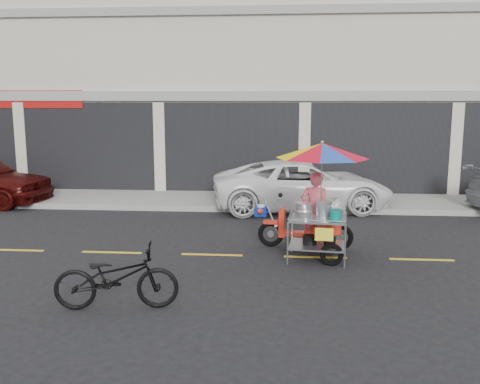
{
  "coord_description": "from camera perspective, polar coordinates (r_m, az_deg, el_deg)",
  "views": [
    {
      "loc": [
        -0.64,
        -9.98,
        2.99
      ],
      "look_at": [
        -1.5,
        0.6,
        1.15
      ],
      "focal_mm": 40.0,
      "sensor_mm": 36.0,
      "label": 1
    }
  ],
  "objects": [
    {
      "name": "centerline",
      "position": [
        10.43,
        8.03,
        -6.89
      ],
      "size": [
        42.0,
        0.1,
        0.01
      ],
      "primitive_type": "cube",
      "color": "gold",
      "rests_on": "ground"
    },
    {
      "name": "near_bicycle",
      "position": [
        7.98,
        -13.06,
        -8.87
      ],
      "size": [
        1.85,
        0.88,
        0.93
      ],
      "primitive_type": "imported",
      "rotation": [
        0.0,
        0.0,
        1.72
      ],
      "color": "black",
      "rests_on": "ground"
    },
    {
      "name": "shophouse_block",
      "position": [
        20.89,
        14.54,
        12.96
      ],
      "size": [
        36.0,
        8.11,
        10.4
      ],
      "color": "beige",
      "rests_on": "ground"
    },
    {
      "name": "sidewalk",
      "position": [
        15.76,
        6.9,
        -0.89
      ],
      "size": [
        45.0,
        3.0,
        0.15
      ],
      "primitive_type": "cube",
      "color": "gray",
      "rests_on": "ground"
    },
    {
      "name": "ground",
      "position": [
        10.43,
        8.03,
        -6.91
      ],
      "size": [
        90.0,
        90.0,
        0.0
      ],
      "primitive_type": "plane",
      "color": "black"
    },
    {
      "name": "food_vendor_rig",
      "position": [
        10.29,
        8.29,
        0.94
      ],
      "size": [
        2.24,
        1.96,
        2.26
      ],
      "rotation": [
        0.0,
        0.0,
        -0.11
      ],
      "color": "black",
      "rests_on": "ground"
    },
    {
      "name": "white_pickup",
      "position": [
        14.72,
        6.64,
        0.73
      ],
      "size": [
        5.14,
        2.93,
        1.35
      ],
      "primitive_type": "imported",
      "rotation": [
        0.0,
        0.0,
        1.72
      ],
      "color": "white",
      "rests_on": "ground"
    }
  ]
}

